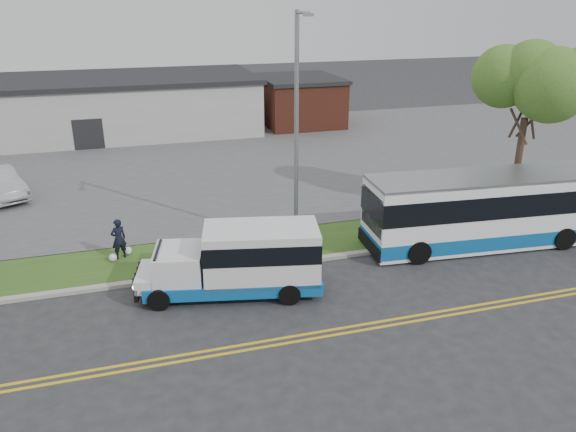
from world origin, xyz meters
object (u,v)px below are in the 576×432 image
object	(u,v)px
shuttle_bus	(243,259)
pedestrian	(119,239)
streetlight_near	(297,126)
transit_bus	(495,209)
tree_east	(529,88)

from	to	relation	value
shuttle_bus	pedestrian	xyz separation A→B (m)	(-4.27, 4.05, -0.40)
streetlight_near	shuttle_bus	world-z (taller)	streetlight_near
streetlight_near	pedestrian	size ratio (longest dim) A/B	5.63
transit_bus	pedestrian	xyz separation A→B (m)	(-15.52, 2.85, -0.64)
streetlight_near	tree_east	bearing A→B (deg)	1.42
tree_east	shuttle_bus	world-z (taller)	tree_east
streetlight_near	pedestrian	distance (m)	8.49
transit_bus	pedestrian	size ratio (longest dim) A/B	6.78
shuttle_bus	pedestrian	bearing A→B (deg)	148.30
tree_east	streetlight_near	size ratio (longest dim) A/B	0.88
tree_east	pedestrian	distance (m)	19.03
transit_bus	pedestrian	world-z (taller)	transit_bus
tree_east	streetlight_near	distance (m)	11.05
shuttle_bus	tree_east	bearing A→B (deg)	26.18
streetlight_near	transit_bus	xyz separation A→B (m)	(8.24, -2.13, -3.65)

